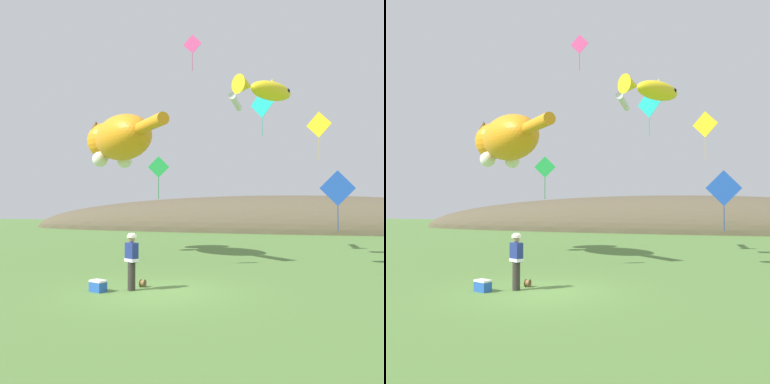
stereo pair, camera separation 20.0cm
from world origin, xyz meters
The scene contains 13 objects.
ground_plane centered at (0.00, 0.00, 0.00)m, with size 120.00×120.00×0.00m, color #517A38.
distant_hill_ridge centered at (0.00, 33.81, 0.00)m, with size 58.66×12.03×7.50m.
festival_attendant centered at (-0.74, 0.01, 0.95)m, with size 0.49×0.43×1.77m.
kite_spool centered at (-0.64, 0.63, 0.12)m, with size 0.16×0.25×0.25m.
picnic_cooler centered at (-1.63, -0.49, 0.18)m, with size 0.57×0.47×0.36m.
kite_giant_cat centered at (-5.53, 8.52, 6.20)m, with size 7.07×6.93×2.78m.
kite_fish_windsock centered at (2.69, 5.86, 7.57)m, with size 2.49×2.90×0.93m.
kite_tube_streamer centered at (0.24, 11.68, 8.57)m, with size 0.61×3.11×0.44m.
kite_diamond_pink centered at (-1.45, 8.76, 11.03)m, with size 1.01×0.05×1.91m.
kite_diamond_teal centered at (2.11, 9.06, 7.72)m, with size 1.26×0.69×2.32m.
kite_diamond_blue centered at (5.50, 4.30, 3.27)m, with size 1.28×0.33×2.22m.
kite_diamond_green centered at (-1.68, 4.64, 4.26)m, with size 0.90×0.22×1.82m.
kite_diamond_gold centered at (4.86, 4.83, 5.73)m, with size 0.95×0.38×1.91m.
Camera 1 is at (5.01, -12.22, 2.63)m, focal length 40.00 mm.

